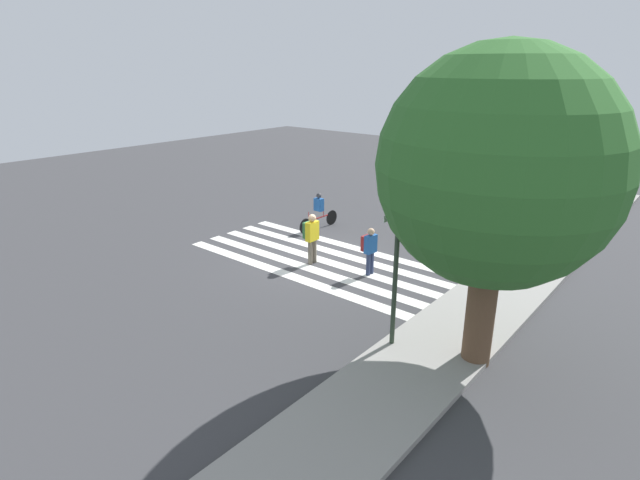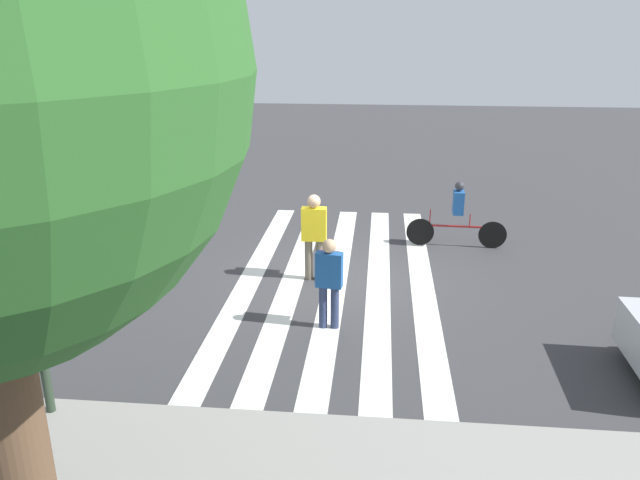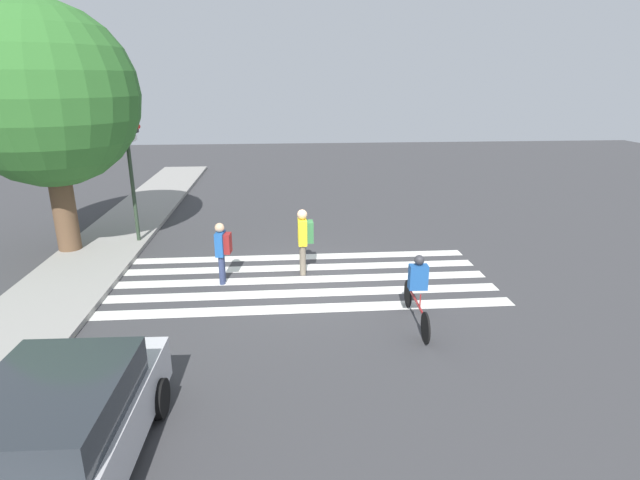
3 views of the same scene
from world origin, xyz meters
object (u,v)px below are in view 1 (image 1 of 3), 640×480
at_px(street_tree, 498,169).
at_px(pedestrian_child_with_backpack, 369,247).
at_px(traffic_light, 393,225).
at_px(car_parked_silver_sedan, 490,216).
at_px(pedestrian_adult_blue_shirt, 311,235).
at_px(cyclist_far_lane, 319,210).

height_order(street_tree, pedestrian_child_with_backpack, street_tree).
distance_m(traffic_light, car_parked_silver_sedan, 10.79).
bearing_deg(pedestrian_adult_blue_shirt, cyclist_far_lane, -144.63).
distance_m(street_tree, pedestrian_adult_blue_shirt, 8.39).
bearing_deg(pedestrian_child_with_backpack, street_tree, 67.98).
relative_size(street_tree, pedestrian_child_with_backpack, 4.41).
xyz_separation_m(traffic_light, cyclist_far_lane, (-6.23, -7.50, -2.40)).
xyz_separation_m(street_tree, car_parked_silver_sedan, (-9.64, -3.59, -3.94)).
xyz_separation_m(traffic_light, pedestrian_adult_blue_shirt, (-3.04, -5.18, -2.18)).
xyz_separation_m(pedestrian_adult_blue_shirt, pedestrian_child_with_backpack, (-0.49, 2.17, -0.11)).
bearing_deg(cyclist_far_lane, pedestrian_child_with_backpack, 61.06).
bearing_deg(pedestrian_child_with_backpack, car_parked_silver_sedan, 175.05).
distance_m(street_tree, car_parked_silver_sedan, 11.01).
bearing_deg(car_parked_silver_sedan, pedestrian_adult_blue_shirt, -24.69).
bearing_deg(street_tree, cyclist_far_lane, -119.96).
relative_size(street_tree, cyclist_far_lane, 3.08).
bearing_deg(street_tree, pedestrian_adult_blue_shirt, -107.71).
xyz_separation_m(cyclist_far_lane, car_parked_silver_sedan, (-4.15, 5.94, -0.09)).
height_order(pedestrian_child_with_backpack, car_parked_silver_sedan, pedestrian_child_with_backpack).
xyz_separation_m(pedestrian_child_with_backpack, cyclist_far_lane, (-2.70, -4.49, -0.11)).
relative_size(traffic_light, pedestrian_child_with_backpack, 2.80).
relative_size(traffic_light, car_parked_silver_sedan, 1.06).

